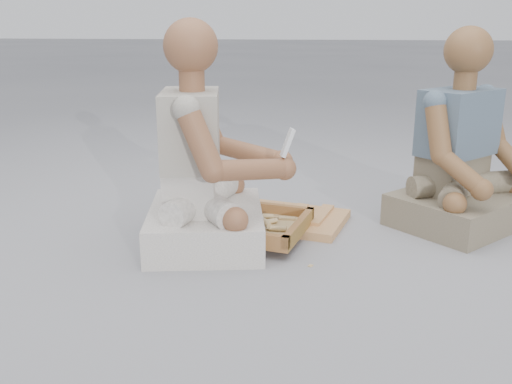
# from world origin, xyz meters

# --- Properties ---
(ground) EXTENTS (60.00, 60.00, 0.00)m
(ground) POSITION_xyz_m (0.00, 0.00, 0.00)
(ground) COLOR gray
(ground) RESTS_ON ground
(carved_panel) EXTENTS (0.63, 0.49, 0.04)m
(carved_panel) POSITION_xyz_m (0.04, 0.64, 0.02)
(carved_panel) COLOR #A1763E
(carved_panel) RESTS_ON ground
(tool_tray) EXTENTS (0.57, 0.50, 0.06)m
(tool_tray) POSITION_xyz_m (-0.10, 0.42, 0.06)
(tool_tray) COLOR brown
(tool_tray) RESTS_ON carved_panel
(chisel_0) EXTENTS (0.18, 0.16, 0.02)m
(chisel_0) POSITION_xyz_m (-0.07, 0.31, 0.06)
(chisel_0) COLOR silver
(chisel_0) RESTS_ON tool_tray
(chisel_1) EXTENTS (0.20, 0.13, 0.02)m
(chisel_1) POSITION_xyz_m (-0.02, 0.43, 0.07)
(chisel_1) COLOR silver
(chisel_1) RESTS_ON tool_tray
(chisel_2) EXTENTS (0.17, 0.16, 0.02)m
(chisel_2) POSITION_xyz_m (-0.14, 0.40, 0.07)
(chisel_2) COLOR silver
(chisel_2) RESTS_ON tool_tray
(chisel_3) EXTENTS (0.07, 0.22, 0.02)m
(chisel_3) POSITION_xyz_m (-0.03, 0.59, 0.07)
(chisel_3) COLOR silver
(chisel_3) RESTS_ON tool_tray
(chisel_4) EXTENTS (0.22, 0.03, 0.02)m
(chisel_4) POSITION_xyz_m (0.02, 0.35, 0.07)
(chisel_4) COLOR silver
(chisel_4) RESTS_ON tool_tray
(chisel_5) EXTENTS (0.22, 0.02, 0.02)m
(chisel_5) POSITION_xyz_m (0.05, 0.51, 0.06)
(chisel_5) COLOR silver
(chisel_5) RESTS_ON tool_tray
(chisel_6) EXTENTS (0.21, 0.10, 0.02)m
(chisel_6) POSITION_xyz_m (-0.13, 0.52, 0.08)
(chisel_6) COLOR silver
(chisel_6) RESTS_ON tool_tray
(chisel_7) EXTENTS (0.11, 0.21, 0.02)m
(chisel_7) POSITION_xyz_m (-0.01, 0.41, 0.08)
(chisel_7) COLOR silver
(chisel_7) RESTS_ON tool_tray
(chisel_8) EXTENTS (0.22, 0.03, 0.02)m
(chisel_8) POSITION_xyz_m (-0.04, 0.50, 0.07)
(chisel_8) COLOR silver
(chisel_8) RESTS_ON tool_tray
(chisel_9) EXTENTS (0.06, 0.22, 0.02)m
(chisel_9) POSITION_xyz_m (-0.14, 0.45, 0.08)
(chisel_9) COLOR silver
(chisel_9) RESTS_ON tool_tray
(wood_chip_0) EXTENTS (0.02, 0.02, 0.00)m
(wood_chip_0) POSITION_xyz_m (-0.43, 0.73, 0.00)
(wood_chip_0) COLOR tan
(wood_chip_0) RESTS_ON ground
(wood_chip_1) EXTENTS (0.02, 0.02, 0.00)m
(wood_chip_1) POSITION_xyz_m (-0.19, 0.65, 0.00)
(wood_chip_1) COLOR tan
(wood_chip_1) RESTS_ON ground
(wood_chip_2) EXTENTS (0.02, 0.02, 0.00)m
(wood_chip_2) POSITION_xyz_m (0.12, 0.43, 0.00)
(wood_chip_2) COLOR tan
(wood_chip_2) RESTS_ON ground
(wood_chip_3) EXTENTS (0.02, 0.02, 0.00)m
(wood_chip_3) POSITION_xyz_m (0.19, 0.15, 0.00)
(wood_chip_3) COLOR tan
(wood_chip_3) RESTS_ON ground
(wood_chip_4) EXTENTS (0.02, 0.02, 0.00)m
(wood_chip_4) POSITION_xyz_m (-0.43, 0.59, 0.00)
(wood_chip_4) COLOR tan
(wood_chip_4) RESTS_ON ground
(wood_chip_5) EXTENTS (0.02, 0.02, 0.00)m
(wood_chip_5) POSITION_xyz_m (-0.40, 0.22, 0.00)
(wood_chip_5) COLOR tan
(wood_chip_5) RESTS_ON ground
(wood_chip_6) EXTENTS (0.02, 0.02, 0.00)m
(wood_chip_6) POSITION_xyz_m (-0.06, 0.31, 0.00)
(wood_chip_6) COLOR tan
(wood_chip_6) RESTS_ON ground
(wood_chip_7) EXTENTS (0.02, 0.02, 0.00)m
(wood_chip_7) POSITION_xyz_m (-0.42, 0.42, 0.00)
(wood_chip_7) COLOR tan
(wood_chip_7) RESTS_ON ground
(craftsman) EXTENTS (0.65, 0.66, 0.91)m
(craftsman) POSITION_xyz_m (-0.26, 0.34, 0.31)
(craftsman) COLOR silver
(craftsman) RESTS_ON ground
(companion) EXTENTS (0.71, 0.71, 0.88)m
(companion) POSITION_xyz_m (0.83, 0.72, 0.29)
(companion) COLOR #796E57
(companion) RESTS_ON ground
(mobile_phone) EXTENTS (0.06, 0.06, 0.11)m
(mobile_phone) POSITION_xyz_m (0.08, 0.34, 0.44)
(mobile_phone) COLOR silver
(mobile_phone) RESTS_ON craftsman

